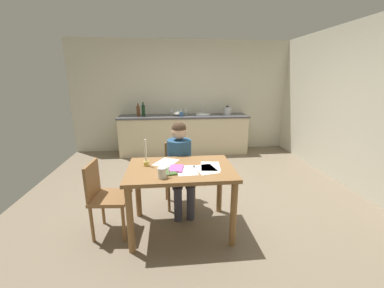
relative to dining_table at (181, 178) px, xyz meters
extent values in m
cube|color=#7A6B56|center=(0.25, 0.79, -0.67)|extent=(5.20, 5.20, 0.04)
cube|color=beige|center=(0.25, 3.39, 0.65)|extent=(5.20, 0.12, 2.60)
cube|color=beige|center=(2.85, 0.79, 0.65)|extent=(0.12, 5.20, 2.60)
cube|color=beige|center=(0.25, 3.03, -0.22)|extent=(2.94, 0.60, 0.86)
cube|color=#4C4C51|center=(0.25, 3.03, 0.23)|extent=(2.98, 0.64, 0.04)
cube|color=olive|center=(0.00, 0.00, 0.11)|extent=(1.18, 0.80, 0.04)
cylinder|color=olive|center=(-0.53, -0.34, -0.28)|extent=(0.07, 0.07, 0.73)
cylinder|color=olive|center=(0.53, -0.34, -0.28)|extent=(0.07, 0.07, 0.73)
cylinder|color=olive|center=(-0.53, 0.34, -0.28)|extent=(0.07, 0.07, 0.73)
cylinder|color=olive|center=(0.53, 0.34, -0.28)|extent=(0.07, 0.07, 0.73)
cube|color=olive|center=(0.01, 0.58, -0.19)|extent=(0.44, 0.44, 0.04)
cube|color=olive|center=(0.00, 0.76, 0.02)|extent=(0.36, 0.06, 0.40)
cylinder|color=olive|center=(-0.14, 0.40, -0.43)|extent=(0.04, 0.04, 0.44)
cylinder|color=olive|center=(0.20, 0.43, -0.43)|extent=(0.04, 0.04, 0.44)
cylinder|color=olive|center=(-0.17, 0.73, -0.43)|extent=(0.04, 0.04, 0.44)
cylinder|color=olive|center=(0.17, 0.77, -0.43)|extent=(0.04, 0.04, 0.44)
cylinder|color=navy|center=(0.01, 0.56, 0.05)|extent=(0.35, 0.35, 0.50)
sphere|color=#D8AD8C|center=(0.01, 0.56, 0.41)|extent=(0.20, 0.20, 0.20)
sphere|color=#473323|center=(0.01, 0.56, 0.45)|extent=(0.19, 0.19, 0.19)
cylinder|color=#383847|center=(-0.05, 0.36, -0.20)|extent=(0.17, 0.39, 0.13)
cylinder|color=#383847|center=(-0.03, 0.17, -0.42)|extent=(0.10, 0.10, 0.45)
cylinder|color=#383847|center=(0.11, 0.38, -0.20)|extent=(0.17, 0.39, 0.13)
cylinder|color=#383847|center=(0.13, 0.19, -0.42)|extent=(0.10, 0.10, 0.45)
cube|color=olive|center=(-0.79, 0.02, -0.21)|extent=(0.43, 0.43, 0.04)
cube|color=olive|center=(-0.97, 0.04, 0.00)|extent=(0.06, 0.36, 0.40)
cylinder|color=olive|center=(-0.63, -0.16, -0.43)|extent=(0.04, 0.04, 0.43)
cylinder|color=olive|center=(-0.60, 0.17, -0.43)|extent=(0.04, 0.04, 0.43)
cylinder|color=olive|center=(-0.97, -0.14, -0.43)|extent=(0.04, 0.04, 0.43)
cylinder|color=olive|center=(-0.94, 0.20, -0.43)|extent=(0.04, 0.04, 0.43)
cylinder|color=white|center=(-0.20, -0.26, 0.18)|extent=(0.09, 0.09, 0.11)
torus|color=white|center=(-0.15, -0.26, 0.19)|extent=(0.07, 0.01, 0.07)
cylinder|color=gold|center=(-0.38, 0.10, 0.15)|extent=(0.06, 0.06, 0.05)
cylinder|color=white|center=(-0.38, 0.10, 0.31)|extent=(0.02, 0.02, 0.26)
cube|color=#BD55AF|center=(-0.05, -0.04, 0.14)|extent=(0.18, 0.23, 0.02)
cube|color=#3F612B|center=(-0.13, -0.12, 0.14)|extent=(0.17, 0.23, 0.02)
cube|color=white|center=(0.34, 0.01, 0.13)|extent=(0.24, 0.32, 0.00)
cube|color=white|center=(-0.16, 0.19, 0.13)|extent=(0.33, 0.36, 0.00)
cube|color=white|center=(0.06, -0.09, 0.13)|extent=(0.23, 0.31, 0.00)
cube|color=white|center=(0.28, -0.08, 0.13)|extent=(0.27, 0.34, 0.00)
cylinder|color=#B2B7BC|center=(0.69, 3.03, 0.27)|extent=(0.36, 0.36, 0.04)
cylinder|color=silver|center=(0.69, 3.19, 0.37)|extent=(0.02, 0.02, 0.24)
cylinder|color=#593319|center=(-0.78, 2.97, 0.37)|extent=(0.07, 0.07, 0.24)
cylinder|color=#593319|center=(-0.78, 2.97, 0.52)|extent=(0.03, 0.03, 0.06)
cylinder|color=black|center=(-0.67, 2.96, 0.38)|extent=(0.07, 0.07, 0.25)
cylinder|color=black|center=(-0.67, 2.96, 0.54)|extent=(0.03, 0.03, 0.06)
ellipsoid|color=white|center=(0.10, 3.01, 0.30)|extent=(0.22, 0.22, 0.10)
cylinder|color=#B7BABF|center=(1.27, 3.03, 0.34)|extent=(0.18, 0.18, 0.18)
cone|color=#262628|center=(1.27, 3.03, 0.45)|extent=(0.11, 0.11, 0.04)
cylinder|color=silver|center=(0.30, 3.18, 0.25)|extent=(0.06, 0.06, 0.00)
cylinder|color=silver|center=(0.30, 3.18, 0.29)|extent=(0.01, 0.01, 0.07)
cone|color=silver|center=(0.30, 3.18, 0.37)|extent=(0.07, 0.07, 0.08)
cylinder|color=silver|center=(0.19, 3.18, 0.25)|extent=(0.06, 0.06, 0.00)
cylinder|color=silver|center=(0.19, 3.18, 0.29)|extent=(0.01, 0.01, 0.07)
cone|color=silver|center=(0.19, 3.18, 0.37)|extent=(0.07, 0.07, 0.08)
cylinder|color=silver|center=(0.11, 3.18, 0.25)|extent=(0.06, 0.06, 0.00)
cylinder|color=silver|center=(0.11, 3.18, 0.29)|extent=(0.01, 0.01, 0.07)
cone|color=silver|center=(0.11, 3.18, 0.37)|extent=(0.07, 0.07, 0.08)
cylinder|color=silver|center=(-0.03, 3.18, 0.25)|extent=(0.06, 0.06, 0.00)
cylinder|color=silver|center=(-0.03, 3.18, 0.29)|extent=(0.01, 0.01, 0.07)
cone|color=silver|center=(-0.03, 3.18, 0.37)|extent=(0.07, 0.07, 0.08)
cylinder|color=#33598C|center=(0.18, 2.88, 0.30)|extent=(0.07, 0.07, 0.10)
torus|color=#33598C|center=(0.22, 2.88, 0.31)|extent=(0.07, 0.01, 0.07)
camera|label=1|loc=(-0.12, -2.49, 1.09)|focal=22.37mm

